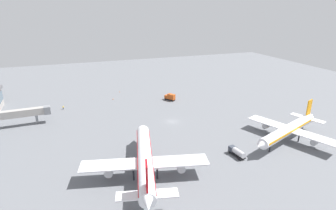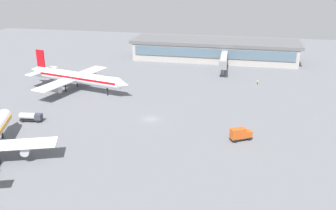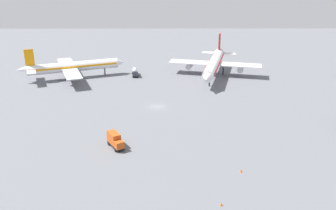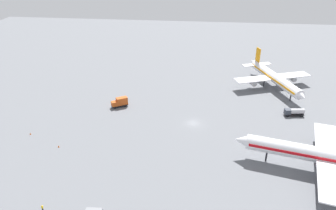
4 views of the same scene
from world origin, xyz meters
name	(u,v)px [view 3 (image 3 of 4)]	position (x,y,z in m)	size (l,w,h in m)	color
ground	(157,107)	(0.00, 0.00, 0.00)	(288.00, 288.00, 0.00)	slate
airplane_at_gate	(72,67)	(29.82, 31.45, 4.29)	(30.73, 37.28, 11.81)	white
airplane_taxiing	(214,63)	(32.60, -20.63, 4.76)	(42.51, 34.66, 13.09)	white
fuel_truck	(135,72)	(32.80, 8.90, 1.39)	(6.48, 2.80, 2.50)	black
catering_truck	(115,140)	(-25.86, 8.84, 1.70)	(5.78, 4.52, 3.30)	black
safety_cone_near_gate	(221,204)	(-48.18, -12.21, 0.30)	(0.44, 0.44, 0.60)	#EA590C
safety_cone_mid_apron	(241,171)	(-37.02, -17.74, 0.30)	(0.44, 0.44, 0.60)	#EA590C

